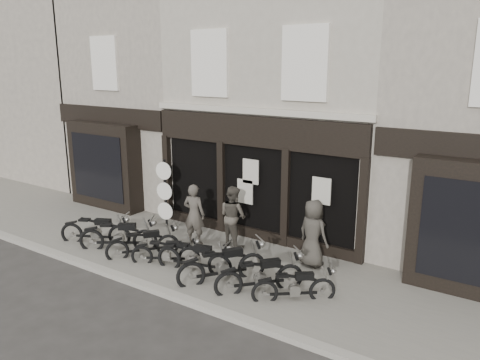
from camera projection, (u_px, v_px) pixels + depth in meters
The scene contains 18 objects.
ground_plane at pixel (193, 275), 12.29m from camera, with size 90.00×90.00×0.00m, color #2D2B28.
pavement at pixel (214, 261), 13.00m from camera, with size 30.00×4.20×0.12m, color slate.
kerb at pixel (160, 291), 11.26m from camera, with size 30.00×0.25×0.13m, color gray.
central_building at pixel (300, 103), 16.10m from camera, with size 7.30×6.22×8.34m.
neighbour_left at pixel (162, 97), 19.48m from camera, with size 5.60×6.73×8.34m.
filler_left at pixel (45, 90), 23.93m from camera, with size 11.00×6.00×8.20m, color #A19788.
motorcycle_0 at pixel (96, 233), 14.12m from camera, with size 2.05×1.24×1.06m.
motorcycle_1 at pixel (119, 239), 13.62m from camera, with size 2.04×1.49×1.10m.
motorcycle_2 at pixel (144, 246), 13.18m from camera, with size 1.46×1.77×0.99m.
motorcycle_3 at pixel (166, 255), 12.66m from camera, with size 1.72×1.17×0.91m.
motorcycle_4 at pixel (195, 260), 12.21m from camera, with size 2.09×0.83×1.02m.
motorcycle_5 at pixel (223, 268), 11.64m from camera, with size 1.62×2.00×1.11m.
motorcycle_6 at pixel (260, 278), 11.13m from camera, with size 1.66×1.82×1.06m.
motorcycle_7 at pixel (295, 289), 10.70m from camera, with size 1.66×1.41×0.94m.
man_left at pixel (194, 214), 13.89m from camera, with size 0.67×0.44×1.85m, color #46413A.
man_centre at pixel (233, 216), 13.79m from camera, with size 0.88×0.69×1.81m, color #454038.
man_right at pixel (313, 233), 12.38m from camera, with size 0.89×0.58×1.82m, color #39352F.
advert_sign_post at pixel (165, 196), 15.29m from camera, with size 0.58×0.38×2.40m.
Camera 1 is at (7.29, -8.74, 5.39)m, focal length 35.00 mm.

